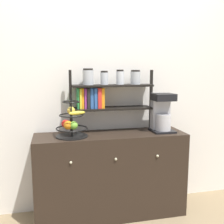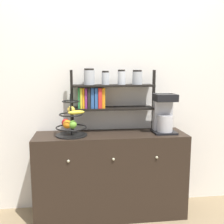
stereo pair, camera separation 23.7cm
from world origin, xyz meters
name	(u,v)px [view 1 (the left image)]	position (x,y,z in m)	size (l,w,h in m)	color
wall_back	(105,78)	(0.00, 0.43, 1.30)	(7.00, 0.05, 2.60)	silver
sideboard	(111,175)	(0.00, 0.19, 0.40)	(1.39, 0.41, 0.79)	black
coffee_maker	(162,113)	(0.50, 0.20, 0.97)	(0.21, 0.22, 0.37)	black
fruit_stand	(71,123)	(-0.36, 0.17, 0.92)	(0.28, 0.28, 0.38)	black
shelf_hutch	(104,92)	(-0.04, 0.31, 1.17)	(0.81, 0.20, 0.60)	black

